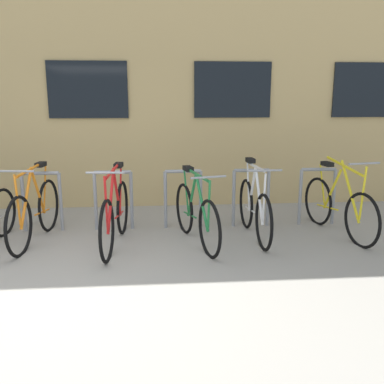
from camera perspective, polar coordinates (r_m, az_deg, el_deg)
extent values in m
plane|color=#9E998E|center=(4.63, -18.72, -11.93)|extent=(42.00, 42.00, 0.00)
cube|color=tan|center=(10.47, -11.21, 15.65)|extent=(28.00, 6.21, 4.94)
cube|color=black|center=(7.35, -13.82, 13.20)|extent=(1.30, 0.04, 0.92)
cube|color=black|center=(7.37, 5.47, 13.50)|extent=(1.30, 0.04, 0.92)
cube|color=black|center=(8.14, 22.78, 12.51)|extent=(1.30, 0.04, 0.92)
cylinder|color=gray|center=(6.44, -21.68, -1.33)|extent=(0.05, 0.05, 0.84)
cylinder|color=gray|center=(6.31, -17.23, -1.28)|extent=(0.05, 0.05, 0.84)
cylinder|color=gray|center=(6.29, -19.75, 2.39)|extent=(0.51, 0.05, 0.05)
cylinder|color=gray|center=(6.22, -12.84, -1.22)|extent=(0.05, 0.05, 0.84)
cylinder|color=gray|center=(6.17, -8.13, -1.14)|extent=(0.05, 0.05, 0.84)
cylinder|color=gray|center=(6.10, -10.65, 2.63)|extent=(0.51, 0.05, 0.05)
cylinder|color=gray|center=(6.15, -3.59, -1.07)|extent=(0.05, 0.05, 0.84)
cylinder|color=gray|center=(6.18, 1.16, -0.98)|extent=(0.05, 0.05, 0.84)
cylinder|color=gray|center=(6.08, -1.23, 2.81)|extent=(0.51, 0.05, 0.05)
cylinder|color=gray|center=(6.25, 5.62, -0.89)|extent=(0.05, 0.05, 0.84)
cylinder|color=gray|center=(6.36, 10.16, -0.79)|extent=(0.05, 0.05, 0.84)
cylinder|color=gray|center=(6.22, 8.03, 2.90)|extent=(0.51, 0.05, 0.05)
cylinder|color=gray|center=(6.50, 14.33, -0.70)|extent=(0.05, 0.05, 0.84)
cylinder|color=gray|center=(6.68, 18.48, -0.61)|extent=(0.05, 0.05, 0.84)
cylinder|color=gray|center=(6.51, 16.66, 2.93)|extent=(0.51, 0.05, 0.05)
torus|color=black|center=(6.04, -9.32, -2.10)|extent=(0.11, 0.75, 0.75)
torus|color=black|center=(5.03, -11.36, -5.16)|extent=(0.11, 0.75, 0.75)
cylinder|color=red|center=(5.23, -10.86, -1.09)|extent=(0.08, 0.51, 0.72)
cylinder|color=red|center=(5.63, -10.03, -0.31)|extent=(0.07, 0.39, 0.67)
cylinder|color=red|center=(5.33, -10.64, 2.79)|extent=(0.11, 0.84, 0.08)
cylinder|color=red|center=(5.79, -9.76, -3.02)|extent=(0.07, 0.53, 0.08)
cylinder|color=red|center=(5.88, -9.58, 0.52)|extent=(0.04, 0.20, 0.61)
cylinder|color=red|center=(4.97, -11.47, -1.52)|extent=(0.03, 0.08, 0.65)
cube|color=black|center=(5.73, -9.85, 3.58)|extent=(0.12, 0.21, 0.06)
cylinder|color=gray|center=(4.92, -11.58, 2.55)|extent=(0.44, 0.07, 0.03)
torus|color=black|center=(6.28, 7.28, -1.57)|extent=(0.06, 0.73, 0.73)
torus|color=black|center=(5.39, 9.62, -4.02)|extent=(0.06, 0.73, 0.73)
cylinder|color=silver|center=(5.56, 9.00, -0.46)|extent=(0.05, 0.46, 0.69)
cylinder|color=silver|center=(5.90, 8.09, 0.43)|extent=(0.05, 0.33, 0.70)
cylinder|color=silver|center=(5.64, 8.73, 3.29)|extent=(0.06, 0.72, 0.06)
cylinder|color=silver|center=(6.06, 7.79, -2.35)|extent=(0.04, 0.48, 0.08)
cylinder|color=silver|center=(6.12, 7.55, 1.13)|extent=(0.03, 0.20, 0.65)
cylinder|color=silver|center=(5.33, 9.67, -0.77)|extent=(0.03, 0.08, 0.62)
cube|color=black|center=(5.98, 7.85, 4.24)|extent=(0.11, 0.20, 0.06)
cylinder|color=gray|center=(5.29, 9.73, 2.86)|extent=(0.44, 0.04, 0.03)
torus|color=black|center=(5.99, -1.04, -2.23)|extent=(0.21, 0.70, 0.71)
torus|color=black|center=(5.07, 2.37, -4.98)|extent=(0.21, 0.70, 0.71)
cylinder|color=#1E7238|center=(5.25, 1.33, -1.32)|extent=(0.15, 0.48, 0.66)
cylinder|color=#1E7238|center=(5.61, -0.01, -0.51)|extent=(0.12, 0.35, 0.64)
cylinder|color=#1E7238|center=(5.33, 0.76, 2.31)|extent=(0.22, 0.76, 0.05)
cylinder|color=#1E7238|center=(5.76, -0.29, -3.08)|extent=(0.14, 0.49, 0.07)
cylinder|color=#1E7238|center=(5.83, -0.79, 0.26)|extent=(0.07, 0.20, 0.58)
cylinder|color=#1E7238|center=(5.02, 2.29, -1.69)|extent=(0.05, 0.08, 0.59)
cube|color=black|center=(5.69, -0.52, 3.17)|extent=(0.14, 0.22, 0.06)
cylinder|color=gray|center=(4.97, 2.23, 2.00)|extent=(0.43, 0.13, 0.03)
torus|color=black|center=(6.41, -18.70, -1.73)|extent=(0.12, 0.75, 0.75)
torus|color=black|center=(5.51, -22.23, -4.31)|extent=(0.12, 0.75, 0.75)
cylinder|color=orange|center=(5.68, -21.38, -0.71)|extent=(0.09, 0.49, 0.71)
cylinder|color=orange|center=(6.04, -19.97, -0.05)|extent=(0.07, 0.36, 0.66)
cylinder|color=orange|center=(5.77, -21.02, 2.79)|extent=(0.12, 0.78, 0.08)
cylinder|color=orange|center=(6.19, -19.46, -2.54)|extent=(0.08, 0.51, 0.08)
cylinder|color=orange|center=(6.27, -19.16, 0.70)|extent=(0.04, 0.20, 0.60)
cylinder|color=orange|center=(5.45, -22.40, -1.04)|extent=(0.04, 0.08, 0.64)
cube|color=black|center=(6.13, -19.67, 3.51)|extent=(0.12, 0.21, 0.06)
cylinder|color=gray|center=(5.41, -22.60, 2.59)|extent=(0.44, 0.07, 0.03)
torus|color=black|center=(6.39, -24.04, -2.56)|extent=(0.14, 0.68, 0.68)
torus|color=black|center=(6.65, 16.55, -1.21)|extent=(0.17, 0.72, 0.72)
torus|color=black|center=(5.82, 21.86, -3.56)|extent=(0.17, 0.72, 0.72)
cylinder|color=yellow|center=(5.97, 20.49, 0.12)|extent=(0.12, 0.50, 0.76)
cylinder|color=yellow|center=(6.31, 18.33, 0.33)|extent=(0.10, 0.38, 0.63)
cylinder|color=yellow|center=(6.05, 19.79, 3.31)|extent=(0.18, 0.82, 0.16)
cylinder|color=yellow|center=(6.45, 17.73, -1.96)|extent=(0.12, 0.52, 0.08)
cylinder|color=yellow|center=(6.52, 17.11, 1.03)|extent=(0.06, 0.20, 0.57)
cylinder|color=yellow|center=(5.75, 21.99, -0.18)|extent=(0.04, 0.08, 0.69)
cube|color=black|center=(6.39, 17.71, 3.61)|extent=(0.13, 0.21, 0.06)
cylinder|color=gray|center=(5.71, 22.15, 3.56)|extent=(0.44, 0.10, 0.03)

